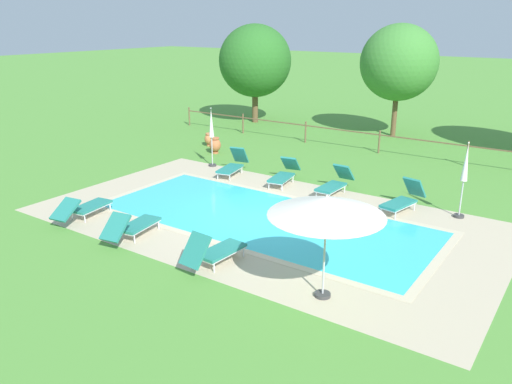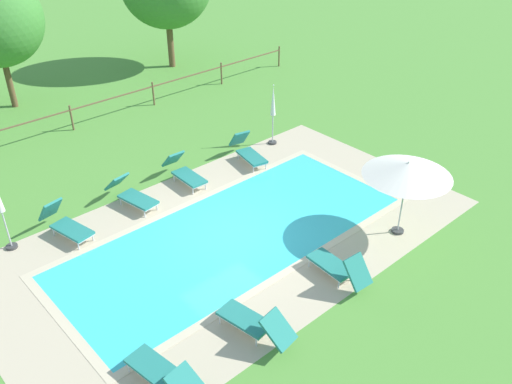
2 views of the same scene
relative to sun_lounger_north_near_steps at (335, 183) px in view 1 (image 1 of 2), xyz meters
The scene contains 19 objects.
ground_plane 3.50m from the sun_lounger_north_near_steps, 102.24° to the right, with size 160.00×160.00×0.00m, color #518E38.
pool_deck_paving 3.50m from the sun_lounger_north_near_steps, 102.24° to the right, with size 13.92×7.85×0.01m, color #BCAD8E.
swimming_pool_water 3.50m from the sun_lounger_north_near_steps, 102.24° to the right, with size 10.29×4.22×0.01m, color #38C6D1.
pool_coping_rim 3.50m from the sun_lounger_north_near_steps, 102.24° to the right, with size 10.77×4.70×0.01m.
sun_lounger_north_near_steps is the anchor object (origin of this frame).
sun_lounger_north_mid 8.34m from the sun_lounger_north_near_steps, 128.77° to the right, with size 0.89×2.10×0.78m.
sun_lounger_north_far 2.57m from the sun_lounger_north_near_steps, ahead, with size 0.97×1.93×1.00m.
sun_lounger_north_end 7.28m from the sun_lounger_north_near_steps, 113.26° to the right, with size 0.90×2.03×0.89m.
sun_lounger_south_near_corner 4.33m from the sun_lounger_north_near_steps, behind, with size 0.96×1.90×1.02m.
sun_lounger_south_mid 6.71m from the sun_lounger_north_near_steps, 89.64° to the right, with size 0.72×1.88×1.00m.
sun_lounger_south_far 2.05m from the sun_lounger_north_near_steps, behind, with size 0.92×2.00×0.93m.
patio_umbrella_open_foreground 7.36m from the sun_lounger_north_near_steps, 65.73° to the right, with size 2.48×2.48×2.36m.
patio_umbrella_closed_row_west 4.32m from the sun_lounger_north_near_steps, ahead, with size 0.32×0.32×2.37m.
patio_umbrella_closed_row_mid_west 5.89m from the sun_lounger_north_near_steps, behind, with size 0.32×0.32×2.44m.
terracotta_urn_near_fence 7.35m from the sun_lounger_north_near_steps, 163.53° to the left, with size 0.53×0.53×0.73m.
terracotta_urn_by_tree 8.74m from the sun_lounger_north_near_steps, 159.65° to the left, with size 0.44×0.44×0.63m.
perimeter_fence 6.42m from the sun_lounger_north_near_steps, 98.16° to the left, with size 23.07×0.08×1.05m.
tree_far_west 10.98m from the sun_lounger_north_near_steps, 99.39° to the left, with size 3.89×3.89×5.66m.
tree_west_mid 13.95m from the sun_lounger_north_near_steps, 136.53° to the left, with size 4.17×4.17×5.62m.
Camera 1 is at (8.10, -12.10, 5.76)m, focal length 35.78 mm.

